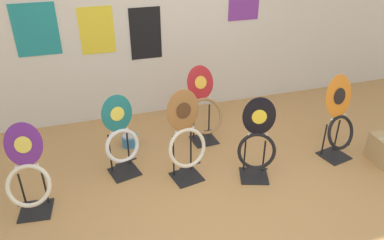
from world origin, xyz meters
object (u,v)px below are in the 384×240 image
at_px(toilet_seat_display_woodgrain, 186,137).
at_px(toilet_seat_display_jazz_black, 257,142).
at_px(toilet_seat_display_crimson_swirl, 204,108).
at_px(toilet_seat_display_purple_note, 28,176).
at_px(toilet_seat_display_orange_sun, 339,122).
at_px(toilet_seat_display_teal_sax, 121,139).
at_px(paint_can, 130,140).

relative_size(toilet_seat_display_woodgrain, toilet_seat_display_jazz_black, 1.08).
height_order(toilet_seat_display_crimson_swirl, toilet_seat_display_woodgrain, toilet_seat_display_woodgrain).
bearing_deg(toilet_seat_display_woodgrain, toilet_seat_display_purple_note, -177.86).
height_order(toilet_seat_display_purple_note, toilet_seat_display_orange_sun, toilet_seat_display_orange_sun).
bearing_deg(toilet_seat_display_orange_sun, toilet_seat_display_teal_sax, 170.41).
bearing_deg(toilet_seat_display_crimson_swirl, toilet_seat_display_purple_note, -159.62).
bearing_deg(toilet_seat_display_orange_sun, paint_can, 157.41).
bearing_deg(paint_can, toilet_seat_display_crimson_swirl, -8.77).
distance_m(toilet_seat_display_teal_sax, toilet_seat_display_jazz_black, 1.33).
xyz_separation_m(toilet_seat_display_woodgrain, paint_can, (-0.45, 0.76, -0.40)).
relative_size(toilet_seat_display_teal_sax, paint_can, 4.72).
xyz_separation_m(toilet_seat_display_crimson_swirl, toilet_seat_display_jazz_black, (0.26, -0.83, 0.00)).
height_order(toilet_seat_display_crimson_swirl, toilet_seat_display_purple_note, toilet_seat_display_crimson_swirl).
xyz_separation_m(toilet_seat_display_teal_sax, toilet_seat_display_woodgrain, (0.59, -0.26, 0.07)).
height_order(toilet_seat_display_purple_note, toilet_seat_display_jazz_black, toilet_seat_display_jazz_black).
distance_m(toilet_seat_display_crimson_swirl, paint_can, 0.92).
bearing_deg(toilet_seat_display_jazz_black, toilet_seat_display_crimson_swirl, 107.39).
bearing_deg(toilet_seat_display_purple_note, toilet_seat_display_woodgrain, 2.14).
relative_size(toilet_seat_display_teal_sax, toilet_seat_display_purple_note, 1.05).
bearing_deg(toilet_seat_display_purple_note, toilet_seat_display_jazz_black, -4.14).
bearing_deg(toilet_seat_display_crimson_swirl, toilet_seat_display_orange_sun, -30.66).
bearing_deg(toilet_seat_display_jazz_black, toilet_seat_display_woodgrain, 162.77).
relative_size(toilet_seat_display_purple_note, toilet_seat_display_jazz_black, 0.95).
xyz_separation_m(toilet_seat_display_purple_note, toilet_seat_display_orange_sun, (3.09, -0.06, 0.05)).
xyz_separation_m(toilet_seat_display_crimson_swirl, paint_can, (-0.85, 0.13, -0.34)).
relative_size(toilet_seat_display_jazz_black, toilet_seat_display_orange_sun, 0.95).
relative_size(toilet_seat_display_jazz_black, paint_can, 4.78).
relative_size(toilet_seat_display_woodgrain, toilet_seat_display_purple_note, 1.14).
bearing_deg(paint_can, toilet_seat_display_purple_note, -140.46).
distance_m(toilet_seat_display_teal_sax, toilet_seat_display_crimson_swirl, 1.06).
bearing_deg(toilet_seat_display_orange_sun, toilet_seat_display_jazz_black, -175.00).
bearing_deg(toilet_seat_display_jazz_black, toilet_seat_display_orange_sun, 5.00).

